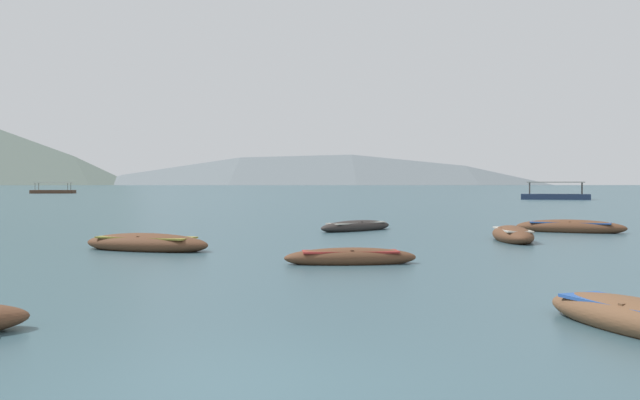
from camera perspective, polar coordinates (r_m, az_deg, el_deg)
ground_plane at (r=1507.05m, az=-3.34°, el=1.26°), size 6000.00×6000.00×0.00m
mountain_2 at (r=1831.65m, az=-0.06°, el=9.84°), size 1765.24×1765.24×545.33m
mountain_3 at (r=2034.13m, az=21.69°, el=5.05°), size 903.17×903.17×274.00m
rowboat_0 at (r=31.15m, az=2.98°, el=-2.18°), size 3.96×3.57×0.58m
rowboat_1 at (r=26.41m, az=15.46°, el=-2.78°), size 1.72×4.02×0.70m
rowboat_4 at (r=18.26m, az=2.51°, el=-4.71°), size 3.50×1.02×0.53m
rowboat_5 at (r=22.61m, az=-14.00°, el=-3.47°), size 4.53×2.98×0.67m
rowboat_6 at (r=10.99m, az=24.65°, el=-8.79°), size 2.05×3.65×0.58m
rowboat_9 at (r=31.91m, az=19.77°, el=-2.11°), size 4.61×3.23×0.69m
ferry_0 at (r=97.52m, az=18.69°, el=0.31°), size 9.37×6.54×2.54m
ferry_2 at (r=160.97m, az=-20.97°, el=0.67°), size 9.03×3.87×2.54m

